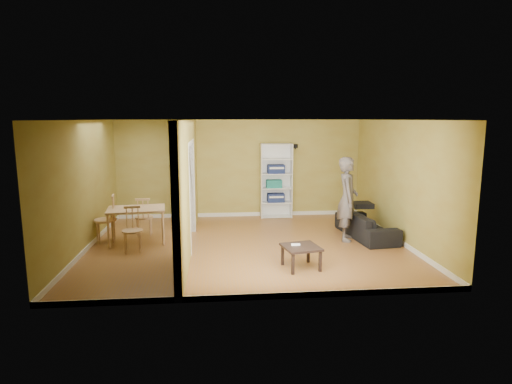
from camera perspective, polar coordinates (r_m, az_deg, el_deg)
The scene contains 15 objects.
room_shell at distance 8.75m, azimuth -1.18°, elevation 1.05°, with size 6.50×6.50×6.50m.
partition at distance 8.75m, azimuth -9.05°, elevation 0.92°, with size 0.22×5.50×2.60m, color tan, non-canonical shape.
wall_speaker at distance 11.54m, azimuth 5.31°, elevation 6.12°, with size 0.10×0.10×0.10m, color black.
sofa at distance 9.89m, azimuth 14.49°, elevation -3.79°, with size 0.81×1.90×0.72m, color black.
person at distance 9.42m, azimuth 12.13°, elevation 0.04°, with size 0.61×0.78×2.14m, color slate.
bookshelf at distance 11.46m, azimuth 2.68°, elevation 1.54°, with size 0.83×0.36×1.98m.
paper_box_navy_a at distance 11.49m, azimuth 2.65°, elevation -0.75°, with size 0.45×0.29×0.23m, color navy.
paper_box_teal at distance 11.42m, azimuth 2.42°, elevation 1.10°, with size 0.40×0.26×0.21m, color #24746E.
paper_box_navy_b at distance 11.37m, azimuth 2.69°, elevation 3.09°, with size 0.44×0.29×0.23m, color navy.
coffee_table at distance 7.66m, azimuth 6.03°, elevation -7.62°, with size 0.61×0.61×0.41m.
game_controller at distance 7.67m, azimuth 5.30°, elevation -6.98°, with size 0.16×0.04×0.03m, color white.
dining_table at distance 9.47m, azimuth -15.66°, elevation -2.55°, with size 1.19×0.79×0.74m.
chair_left at distance 9.72m, azimuth -19.45°, elevation -3.37°, with size 0.47×0.47×1.02m, color #D3BA8A, non-canonical shape.
chair_near at distance 8.88m, azimuth -16.17°, elevation -4.82°, with size 0.41×0.41×0.90m, color tan, non-canonical shape.
chair_far at distance 10.03m, azimuth -14.70°, elevation -3.14°, with size 0.40×0.40×0.88m, color #D7B97C, non-canonical shape.
Camera 1 is at (-0.63, -8.63, 2.63)m, focal length 30.00 mm.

